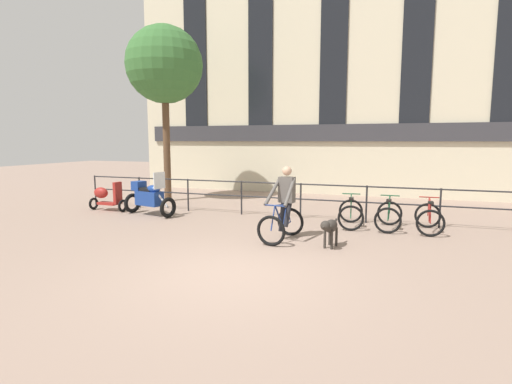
# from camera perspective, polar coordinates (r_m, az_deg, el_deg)

# --- Properties ---
(ground_plane) EXTENTS (60.00, 60.00, 0.00)m
(ground_plane) POSITION_cam_1_polar(r_m,az_deg,el_deg) (7.11, -3.60, -11.48)
(ground_plane) COLOR gray
(canal_railing) EXTENTS (15.05, 0.05, 1.05)m
(canal_railing) POSITION_cam_1_polar(r_m,az_deg,el_deg) (11.79, 6.40, -0.38)
(canal_railing) COLOR #232326
(canal_railing) RESTS_ON ground_plane
(building_facade) EXTENTS (18.00, 0.72, 10.88)m
(building_facade) POSITION_cam_1_polar(r_m,az_deg,el_deg) (17.64, 11.19, 17.47)
(building_facade) COLOR beige
(building_facade) RESTS_ON ground_plane
(cyclist_with_bike) EXTENTS (0.83, 1.25, 1.70)m
(cyclist_with_bike) POSITION_cam_1_polar(r_m,az_deg,el_deg) (9.25, 3.98, -2.15)
(cyclist_with_bike) COLOR black
(cyclist_with_bike) RESTS_ON ground_plane
(dog) EXTENTS (0.32, 0.89, 0.65)m
(dog) POSITION_cam_1_polar(r_m,az_deg,el_deg) (8.68, 10.48, -4.96)
(dog) COLOR #332D28
(dog) RESTS_ON ground_plane
(parked_motorcycle) EXTENTS (1.80, 1.00, 1.35)m
(parked_motorcycle) POSITION_cam_1_polar(r_m,az_deg,el_deg) (12.68, -15.04, -0.71)
(parked_motorcycle) COLOR black
(parked_motorcycle) RESTS_ON ground_plane
(parked_bicycle_near_lamp) EXTENTS (0.78, 1.18, 0.86)m
(parked_bicycle_near_lamp) POSITION_cam_1_polar(r_m,az_deg,el_deg) (10.95, 13.39, -2.99)
(parked_bicycle_near_lamp) COLOR black
(parked_bicycle_near_lamp) RESTS_ON ground_plane
(parked_bicycle_mid_left) EXTENTS (0.68, 1.12, 0.86)m
(parked_bicycle_mid_left) POSITION_cam_1_polar(r_m,az_deg,el_deg) (10.89, 18.43, -3.23)
(parked_bicycle_mid_left) COLOR black
(parked_bicycle_mid_left) RESTS_ON ground_plane
(parked_bicycle_mid_right) EXTENTS (0.66, 1.11, 0.86)m
(parked_bicycle_mid_right) POSITION_cam_1_polar(r_m,az_deg,el_deg) (10.92, 23.49, -3.44)
(parked_bicycle_mid_right) COLOR black
(parked_bicycle_mid_right) RESTS_ON ground_plane
(parked_scooter) EXTENTS (1.29, 0.44, 0.96)m
(parked_scooter) POSITION_cam_1_polar(r_m,az_deg,el_deg) (13.94, -20.58, -0.63)
(parked_scooter) COLOR black
(parked_scooter) RESTS_ON ground_plane
(tree_canalside_left) EXTENTS (2.81, 2.81, 6.44)m
(tree_canalside_left) POSITION_cam_1_polar(r_m,az_deg,el_deg) (15.65, -12.96, 17.19)
(tree_canalside_left) COLOR brown
(tree_canalside_left) RESTS_ON ground_plane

